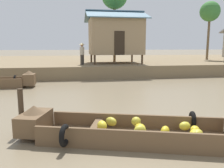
{
  "coord_description": "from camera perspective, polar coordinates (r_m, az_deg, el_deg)",
  "views": [
    {
      "loc": [
        -2.22,
        -0.19,
        2.32
      ],
      "look_at": [
        -0.92,
        7.29,
        1.07
      ],
      "focal_mm": 36.68,
      "sensor_mm": 36.0,
      "label": 1
    }
  ],
  "objects": [
    {
      "name": "stilt_house_left",
      "position": [
        19.41,
        0.8,
        11.9
      ],
      "size": [
        4.86,
        4.02,
        4.3
      ],
      "color": "#4C3826",
      "rests_on": "riverbank_strip"
    },
    {
      "name": "riverbank_strip",
      "position": [
        25.91,
        -4.97,
        5.21
      ],
      "size": [
        160.0,
        20.0,
        0.93
      ],
      "primitive_type": "cube",
      "color": "#7F6B4C",
      "rests_on": "ground"
    },
    {
      "name": "mooring_post",
      "position": [
        6.62,
        -21.68,
        -6.32
      ],
      "size": [
        0.14,
        0.14,
        1.22
      ],
      "primitive_type": "cylinder",
      "color": "#423323",
      "rests_on": "ground"
    },
    {
      "name": "palm_tree_mid",
      "position": [
        26.51,
        23.22,
        16.12
      ],
      "size": [
        2.02,
        2.02,
        5.94
      ],
      "color": "brown",
      "rests_on": "riverbank_strip"
    },
    {
      "name": "banana_boat",
      "position": [
        5.81,
        5.83,
        -11.4
      ],
      "size": [
        5.87,
        2.76,
        0.81
      ],
      "color": "brown",
      "rests_on": "ground"
    },
    {
      "name": "ground_plane",
      "position": [
        10.68,
        2.37,
        -3.21
      ],
      "size": [
        300.0,
        300.0,
        0.0
      ],
      "primitive_type": "plane",
      "color": "#7A6B51"
    },
    {
      "name": "vendor_person",
      "position": [
        17.75,
        -7.47,
        7.78
      ],
      "size": [
        0.44,
        0.44,
        1.66
      ],
      "color": "#332D28",
      "rests_on": "riverbank_strip"
    }
  ]
}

